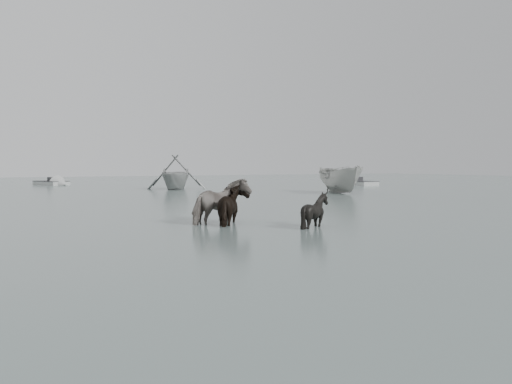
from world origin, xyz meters
TOP-DOWN VIEW (x-y plane):
  - ground at (0.00, 0.00)m, footprint 140.00×140.00m
  - pony_pinto at (-2.53, 2.52)m, footprint 2.22×1.58m
  - pony_dark at (-2.18, 2.16)m, footprint 1.64×1.84m
  - pony_black at (-0.51, 0.28)m, footprint 1.44×1.35m
  - rowboat_trail at (3.77, 24.14)m, footprint 6.25×6.60m
  - boat_small at (11.34, 14.00)m, footprint 3.04×5.28m
  - skiff_port at (20.84, 23.12)m, footprint 2.08×4.93m
  - skiff_mid at (-3.57, 36.95)m, footprint 3.38×5.31m

SIDE VIEW (x-z plane):
  - ground at x=0.00m, z-range 0.00..0.00m
  - skiff_port at x=20.84m, z-range 0.00..0.75m
  - skiff_mid at x=-3.57m, z-range 0.00..0.75m
  - pony_black at x=-0.51m, z-range 0.00..1.31m
  - pony_dark at x=-2.18m, z-range 0.00..1.65m
  - pony_pinto at x=-2.53m, z-range 0.00..1.71m
  - boat_small at x=11.34m, z-range 0.00..1.92m
  - rowboat_trail at x=3.77m, z-range 0.00..2.74m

